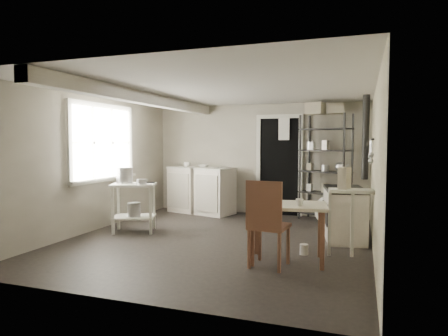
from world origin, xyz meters
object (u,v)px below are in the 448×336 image
(prep_table, at_px, (134,208))
(work_table, at_px, (287,232))
(stove, at_px, (344,211))
(base_cabinets, at_px, (201,191))
(flour_sack, at_px, (327,212))
(stockpot, at_px, (125,176))
(chair, at_px, (269,227))
(shelf_rack, at_px, (325,172))

(prep_table, relative_size, work_table, 0.84)
(stove, bearing_deg, work_table, -123.60)
(base_cabinets, height_order, flour_sack, base_cabinets)
(prep_table, bearing_deg, flour_sack, 28.68)
(stove, bearing_deg, prep_table, -179.75)
(prep_table, height_order, stockpot, stockpot)
(stockpot, distance_m, chair, 2.98)
(prep_table, distance_m, stockpot, 0.57)
(stockpot, bearing_deg, base_cabinets, 75.54)
(prep_table, height_order, work_table, prep_table)
(flour_sack, bearing_deg, base_cabinets, 171.04)
(work_table, xyz_separation_m, flour_sack, (0.28, 2.48, -0.14))
(flour_sack, bearing_deg, shelf_rack, 100.52)
(prep_table, xyz_separation_m, chair, (2.57, -1.10, 0.08))
(base_cabinets, bearing_deg, flour_sack, 6.10)
(flour_sack, bearing_deg, work_table, -96.39)
(prep_table, height_order, base_cabinets, base_cabinets)
(base_cabinets, bearing_deg, shelf_rack, 14.06)
(shelf_rack, xyz_separation_m, work_table, (-0.21, -2.85, -0.57))
(work_table, bearing_deg, prep_table, 163.22)
(stockpot, xyz_separation_m, work_table, (2.91, -0.82, -0.56))
(base_cabinets, xyz_separation_m, flour_sack, (2.65, -0.42, -0.22))
(stockpot, bearing_deg, prep_table, 3.29)
(prep_table, height_order, shelf_rack, shelf_rack)
(chair, height_order, flour_sack, chair)
(stove, relative_size, chair, 0.96)
(base_cabinets, xyz_separation_m, work_table, (2.37, -2.90, -0.08))
(stockpot, distance_m, stove, 3.63)
(base_cabinets, xyz_separation_m, stove, (3.00, -1.46, -0.02))
(chair, bearing_deg, stockpot, 163.90)
(chair, bearing_deg, prep_table, 162.44)
(stockpot, bearing_deg, chair, -21.73)
(stove, distance_m, chair, 1.89)
(base_cabinets, height_order, stove, base_cabinets)
(base_cabinets, height_order, chair, chair)
(shelf_rack, height_order, stove, shelf_rack)
(shelf_rack, distance_m, stove, 1.56)
(prep_table, xyz_separation_m, stove, (3.37, 0.61, 0.04))
(stove, bearing_deg, base_cabinets, 144.04)
(shelf_rack, bearing_deg, prep_table, -120.95)
(prep_table, distance_m, chair, 2.80)
(work_table, height_order, chair, chair)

